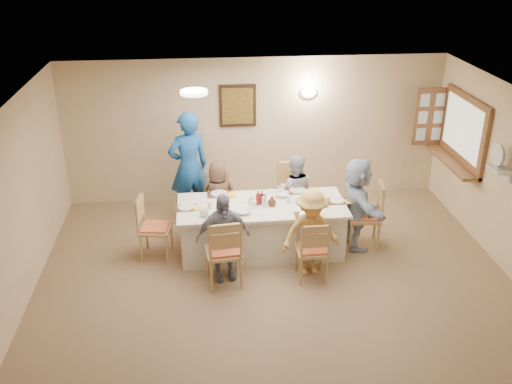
{
  "coord_description": "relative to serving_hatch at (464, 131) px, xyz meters",
  "views": [
    {
      "loc": [
        -0.94,
        -5.8,
        4.4
      ],
      "look_at": [
        -0.2,
        1.4,
        1.05
      ],
      "focal_mm": 40.0,
      "sensor_mm": 36.0,
      "label": 1
    }
  ],
  "objects": [
    {
      "name": "chair_right_end",
      "position": [
        -1.76,
        -0.82,
        -0.99
      ],
      "size": [
        0.56,
        0.56,
        1.02
      ],
      "primitive_type": null,
      "rotation": [
        0.0,
        0.0,
        -1.73
      ],
      "color": "tan",
      "rests_on": "ground"
    },
    {
      "name": "wall_sconce",
      "position": [
        -2.31,
        1.04,
        0.4
      ],
      "size": [
        0.26,
        0.09,
        0.18
      ],
      "primitive_type": "ellipsoid",
      "color": "white",
      "rests_on": "room_walls"
    },
    {
      "name": "plate_re",
      "position": [
        -2.19,
        -0.82,
        -0.73
      ],
      "size": [
        0.23,
        0.23,
        0.01
      ],
      "primitive_type": "cylinder",
      "color": "white",
      "rests_on": "dining_table"
    },
    {
      "name": "napkin_fr",
      "position": [
        -2.53,
        -1.29,
        -0.73
      ],
      "size": [
        0.13,
        0.13,
        0.01
      ],
      "primitive_type": "cube",
      "color": "yellow",
      "rests_on": "dining_table"
    },
    {
      "name": "plate_fl",
      "position": [
        -3.91,
        -1.24,
        -0.73
      ],
      "size": [
        0.23,
        0.23,
        0.01
      ],
      "primitive_type": "cylinder",
      "color": "white",
      "rests_on": "dining_table"
    },
    {
      "name": "bowl_a",
      "position": [
        -3.59,
        -1.07,
        -0.71
      ],
      "size": [
        0.29,
        0.29,
        0.06
      ],
      "primitive_type": "imported",
      "rotation": [
        0.0,
        0.0,
        0.15
      ],
      "color": "white",
      "rests_on": "dining_table"
    },
    {
      "name": "ground",
      "position": [
        -3.21,
        -2.4,
        -1.5
      ],
      "size": [
        7.0,
        7.0,
        0.0
      ],
      "primitive_type": "plane",
      "color": "olive"
    },
    {
      "name": "placemat_le",
      "position": [
        -4.41,
        -0.82,
        -0.74
      ],
      "size": [
        0.33,
        0.25,
        0.01
      ],
      "primitive_type": "cube",
      "color": "#472B19",
      "rests_on": "dining_table"
    },
    {
      "name": "teacup_a",
      "position": [
        -4.14,
        -1.11,
        -0.69
      ],
      "size": [
        0.2,
        0.2,
        0.1
      ],
      "primitive_type": "imported",
      "rotation": [
        0.0,
        0.0,
        -0.3
      ],
      "color": "white",
      "rests_on": "dining_table"
    },
    {
      "name": "condiment_malt",
      "position": [
        -3.16,
        -0.87,
        -0.66
      ],
      "size": [
        0.17,
        0.17,
        0.15
      ],
      "primitive_type": "imported",
      "rotation": [
        0.0,
        0.0,
        -0.22
      ],
      "color": "#412711",
      "rests_on": "dining_table"
    },
    {
      "name": "chair_front_left",
      "position": [
        -3.91,
        -1.62,
        -0.99
      ],
      "size": [
        0.53,
        0.53,
        1.01
      ],
      "primitive_type": null,
      "rotation": [
        0.0,
        0.0,
        3.25
      ],
      "color": "tan",
      "rests_on": "ground"
    },
    {
      "name": "napkin_bl",
      "position": [
        -3.73,
        -0.45,
        -0.73
      ],
      "size": [
        0.15,
        0.15,
        0.01
      ],
      "primitive_type": "cube",
      "color": "yellow",
      "rests_on": "dining_table"
    },
    {
      "name": "wall_picture",
      "position": [
        -3.51,
        1.06,
        0.2
      ],
      "size": [
        0.62,
        0.05,
        0.72
      ],
      "color": "#3B2214",
      "rests_on": "room_walls"
    },
    {
      "name": "plate_bl",
      "position": [
        -3.91,
        -0.4,
        -0.73
      ],
      "size": [
        0.25,
        0.25,
        0.02
      ],
      "primitive_type": "cylinder",
      "color": "white",
      "rests_on": "dining_table"
    },
    {
      "name": "plate_fr",
      "position": [
        -2.71,
        -1.24,
        -0.73
      ],
      "size": [
        0.24,
        0.24,
        0.02
      ],
      "primitive_type": "cylinder",
      "color": "white",
      "rests_on": "dining_table"
    },
    {
      "name": "condiment_ketchup",
      "position": [
        -3.36,
        -0.79,
        -0.63
      ],
      "size": [
        0.11,
        0.11,
        0.21
      ],
      "primitive_type": "imported",
      "rotation": [
        0.0,
        0.0,
        0.16
      ],
      "color": "#A90E18",
      "rests_on": "dining_table"
    },
    {
      "name": "chair_back_left",
      "position": [
        -3.91,
        -0.02,
        -1.06
      ],
      "size": [
        0.43,
        0.43,
        0.89
      ],
      "primitive_type": null,
      "rotation": [
        0.0,
        0.0,
        0.01
      ],
      "color": "tan",
      "rests_on": "ground"
    },
    {
      "name": "room_walls",
      "position": [
        -3.21,
        -2.4,
        0.01
      ],
      "size": [
        7.0,
        7.0,
        7.0
      ],
      "color": "#CDB289",
      "rests_on": "ground"
    },
    {
      "name": "napkin_fl",
      "position": [
        -3.73,
        -1.29,
        -0.73
      ],
      "size": [
        0.13,
        0.13,
        0.01
      ],
      "primitive_type": "cube",
      "color": "yellow",
      "rests_on": "dining_table"
    },
    {
      "name": "dining_table",
      "position": [
        -3.31,
        -0.82,
        -1.12
      ],
      "size": [
        2.44,
        1.03,
        0.76
      ],
      "primitive_type": "cube",
      "color": "silver",
      "rests_on": "ground"
    },
    {
      "name": "caregiver",
      "position": [
        -4.36,
        0.33,
        -0.58
      ],
      "size": [
        0.96,
        0.88,
        1.84
      ],
      "primitive_type": "imported",
      "rotation": [
        0.0,
        0.0,
        3.5
      ],
      "color": "#1955A5",
      "rests_on": "ground"
    },
    {
      "name": "shutter_door",
      "position": [
        -0.26,
        0.76,
        0.0
      ],
      "size": [
        0.55,
        0.04,
        1.0
      ],
      "primitive_type": "cube",
      "color": "brown",
      "rests_on": "room_walls"
    },
    {
      "name": "diner_back_left",
      "position": [
        -3.91,
        -0.14,
        -0.91
      ],
      "size": [
        0.58,
        0.38,
        1.19
      ],
      "primitive_type": "imported",
      "rotation": [
        0.0,
        0.0,
        3.15
      ],
      "color": "brown",
      "rests_on": "ground"
    },
    {
      "name": "napkin_le",
      "position": [
        -4.23,
        -0.87,
        -0.73
      ],
      "size": [
        0.13,
        0.13,
        0.01
      ],
      "primitive_type": "cube",
      "color": "yellow",
      "rests_on": "dining_table"
    },
    {
      "name": "diner_front_right",
      "position": [
        -2.71,
        -1.5,
        -0.87
      ],
      "size": [
        0.97,
        0.73,
        1.26
      ],
      "primitive_type": "imported",
      "rotation": [
        0.0,
        0.0,
        0.16
      ],
      "color": "gold",
      "rests_on": "ground"
    },
    {
      "name": "chair_front_right",
      "position": [
        -2.71,
        -1.62,
        -1.04
      ],
      "size": [
        0.44,
        0.44,
        0.92
      ],
      "primitive_type": null,
      "rotation": [
        0.0,
        0.0,
        3.14
      ],
      "color": "tan",
      "rests_on": "ground"
    },
    {
      "name": "chair_back_right",
      "position": [
        -2.71,
        -0.02,
        -0.99
      ],
      "size": [
        0.55,
        0.55,
        1.02
      ],
      "primitive_type": null,
      "rotation": [
        0.0,
        0.0,
        0.15
      ],
      "color": "tan",
      "rests_on": "ground"
    },
    {
      "name": "desk_fan",
      "position": [
        -0.11,
        -1.35,
        0.05
      ],
      "size": [
        0.3,
        0.3,
        0.28
      ],
      "primitive_type": null,
      "color": "#A5A5A8",
      "rests_on": "fan_shelf"
    },
    {
      "name": "diner_right_end",
      "position": [
        -1.89,
        -0.82,
        -0.79
      ],
      "size": [
        1.38,
        0.63,
        1.42
      ],
      "primitive_type": "imported",
      "rotation": [
        0.0,
        0.0,
        1.65
      ],
      "color": "#ABBCD3",
      "rests_on": "ground"
    },
    {
      "name": "chair_left_end",
      "position": [
        -4.86,
        -0.82,
        -1.03
      ],
      "size": [
        0.52,
        0.52,
        0.95
      ],
      "primitive_type": null,
      "rotation": [
        0.0,
        0.0,
        1.42
      ],
      "color": "tan",
      "rests_on": "ground"
    },
    {
      "name": "fan_shelf",
      "position": [
        -0.08,
        -1.35,
        -0.1
      ],
      "size": [
        0.22,
        0.36,
        0.03
      ],
      "primitive_type": "cube",
      "color": "white",
      "rests_on": "room_walls"
    },
    {
      "name": "teacup_b",
      "position": [
        -2.92,
        -0.31,
        -0.7
      ],
      "size": [
        0.1,
        0.1,
        0.08
      ],
      "primitive_type": "imported",
      "rotation": [
        0.0,
        0.0,
        0.11
      ],
      "color": "white",
      "rests_on": "dining_table"
    },
    {
      "name": "placemat_bl",
      "position": [
        -3.91,
        -0.4,
        -0.74
      ],
      "size": [
        0.36,
        0.27,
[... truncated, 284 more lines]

